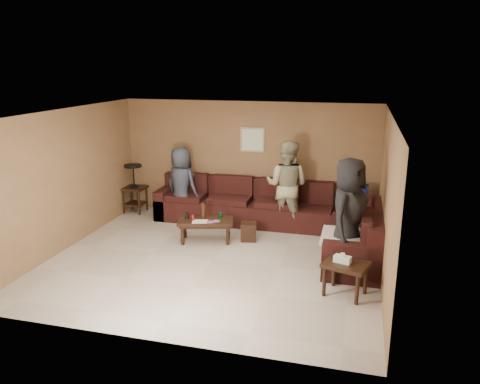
{
  "coord_description": "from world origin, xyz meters",
  "views": [
    {
      "loc": [
        2.3,
        -7.08,
        3.27
      ],
      "look_at": [
        0.25,
        0.85,
        1.0
      ],
      "focal_mm": 35.0,
      "sensor_mm": 36.0,
      "label": 1
    }
  ],
  "objects_px": {
    "sectional_sofa": "(276,218)",
    "coffee_table": "(205,223)",
    "person_right": "(348,215)",
    "waste_bin": "(248,231)",
    "side_table_right": "(345,267)",
    "person_middle": "(287,185)",
    "end_table_left": "(134,187)",
    "person_left": "(182,185)"
  },
  "relations": [
    {
      "from": "person_right",
      "to": "side_table_right",
      "type": "bearing_deg",
      "value": -158.67
    },
    {
      "from": "waste_bin",
      "to": "sectional_sofa",
      "type": "bearing_deg",
      "value": 45.42
    },
    {
      "from": "person_right",
      "to": "end_table_left",
      "type": "bearing_deg",
      "value": 87.56
    },
    {
      "from": "sectional_sofa",
      "to": "person_right",
      "type": "height_order",
      "value": "person_right"
    },
    {
      "from": "waste_bin",
      "to": "person_right",
      "type": "relative_size",
      "value": 0.18
    },
    {
      "from": "coffee_table",
      "to": "side_table_right",
      "type": "bearing_deg",
      "value": -29.97
    },
    {
      "from": "coffee_table",
      "to": "side_table_right",
      "type": "distance_m",
      "value": 3.04
    },
    {
      "from": "waste_bin",
      "to": "side_table_right",
      "type": "bearing_deg",
      "value": -43.66
    },
    {
      "from": "person_left",
      "to": "sectional_sofa",
      "type": "bearing_deg",
      "value": -168.63
    },
    {
      "from": "waste_bin",
      "to": "person_right",
      "type": "distance_m",
      "value": 2.17
    },
    {
      "from": "coffee_table",
      "to": "person_left",
      "type": "xyz_separation_m",
      "value": [
        -0.87,
        1.03,
        0.43
      ]
    },
    {
      "from": "person_right",
      "to": "waste_bin",
      "type": "bearing_deg",
      "value": 84.44
    },
    {
      "from": "sectional_sofa",
      "to": "person_left",
      "type": "height_order",
      "value": "person_left"
    },
    {
      "from": "side_table_right",
      "to": "person_left",
      "type": "relative_size",
      "value": 0.46
    },
    {
      "from": "person_middle",
      "to": "person_right",
      "type": "distance_m",
      "value": 2.1
    },
    {
      "from": "person_left",
      "to": "person_right",
      "type": "distance_m",
      "value": 3.85
    },
    {
      "from": "waste_bin",
      "to": "person_left",
      "type": "height_order",
      "value": "person_left"
    },
    {
      "from": "end_table_left",
      "to": "coffee_table",
      "type": "bearing_deg",
      "value": -32.08
    },
    {
      "from": "person_left",
      "to": "person_right",
      "type": "xyz_separation_m",
      "value": [
        3.48,
        -1.66,
        0.14
      ]
    },
    {
      "from": "waste_bin",
      "to": "person_right",
      "type": "xyz_separation_m",
      "value": [
        1.84,
        -0.88,
        0.76
      ]
    },
    {
      "from": "sectional_sofa",
      "to": "person_middle",
      "type": "height_order",
      "value": "person_middle"
    },
    {
      "from": "waste_bin",
      "to": "person_middle",
      "type": "xyz_separation_m",
      "value": [
        0.59,
        0.81,
        0.74
      ]
    },
    {
      "from": "person_left",
      "to": "person_middle",
      "type": "relative_size",
      "value": 0.87
    },
    {
      "from": "side_table_right",
      "to": "sectional_sofa",
      "type": "bearing_deg",
      "value": 122.24
    },
    {
      "from": "end_table_left",
      "to": "person_left",
      "type": "relative_size",
      "value": 0.69
    },
    {
      "from": "coffee_table",
      "to": "person_middle",
      "type": "xyz_separation_m",
      "value": [
        1.36,
        1.07,
        0.54
      ]
    },
    {
      "from": "coffee_table",
      "to": "side_table_right",
      "type": "xyz_separation_m",
      "value": [
        2.63,
        -1.52,
        0.06
      ]
    },
    {
      "from": "coffee_table",
      "to": "person_left",
      "type": "relative_size",
      "value": 0.71
    },
    {
      "from": "waste_bin",
      "to": "person_right",
      "type": "bearing_deg",
      "value": -25.51
    },
    {
      "from": "coffee_table",
      "to": "waste_bin",
      "type": "xyz_separation_m",
      "value": [
        0.78,
        0.25,
        -0.19
      ]
    },
    {
      "from": "sectional_sofa",
      "to": "person_right",
      "type": "distance_m",
      "value": 2.02
    },
    {
      "from": "waste_bin",
      "to": "coffee_table",
      "type": "bearing_deg",
      "value": -161.85
    },
    {
      "from": "person_left",
      "to": "person_middle",
      "type": "bearing_deg",
      "value": -159.04
    },
    {
      "from": "sectional_sofa",
      "to": "coffee_table",
      "type": "bearing_deg",
      "value": -149.88
    },
    {
      "from": "end_table_left",
      "to": "person_left",
      "type": "xyz_separation_m",
      "value": [
        1.25,
        -0.29,
        0.22
      ]
    },
    {
      "from": "sectional_sofa",
      "to": "person_right",
      "type": "xyz_separation_m",
      "value": [
        1.39,
        -1.33,
        0.61
      ]
    },
    {
      "from": "end_table_left",
      "to": "person_middle",
      "type": "relative_size",
      "value": 0.6
    },
    {
      "from": "sectional_sofa",
      "to": "person_left",
      "type": "bearing_deg",
      "value": 171.27
    },
    {
      "from": "sectional_sofa",
      "to": "coffee_table",
      "type": "relative_size",
      "value": 4.15
    },
    {
      "from": "coffee_table",
      "to": "person_right",
      "type": "height_order",
      "value": "person_right"
    },
    {
      "from": "coffee_table",
      "to": "person_right",
      "type": "bearing_deg",
      "value": -13.39
    },
    {
      "from": "side_table_right",
      "to": "waste_bin",
      "type": "bearing_deg",
      "value": 136.34
    }
  ]
}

